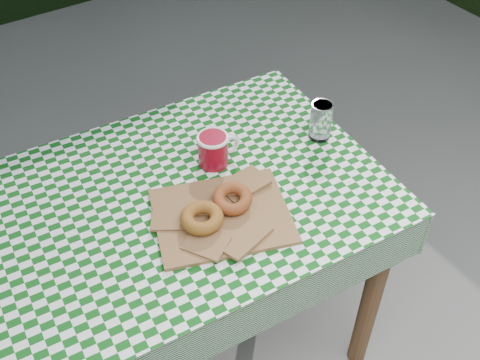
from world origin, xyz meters
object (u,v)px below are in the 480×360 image
paper_bag (222,215)px  drinking_glass (321,121)px  coffee_mug (213,150)px  table (181,285)px

paper_bag → drinking_glass: drinking_glass is taller
coffee_mug → drinking_glass: size_ratio=1.45×
paper_bag → coffee_mug: size_ratio=2.02×
coffee_mug → drinking_glass: 0.33m
coffee_mug → drinking_glass: (0.32, -0.07, 0.01)m
paper_bag → coffee_mug: coffee_mug is taller
paper_bag → coffee_mug: 0.21m
table → paper_bag: size_ratio=3.31×
table → drinking_glass: (0.49, -0.01, 0.44)m
coffee_mug → drinking_glass: drinking_glass is taller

